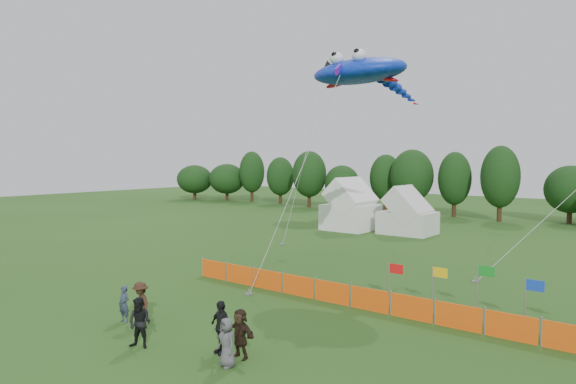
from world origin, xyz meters
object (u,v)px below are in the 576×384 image
Objects in this scene: barrier_fence at (350,296)px; spectator_a at (124,304)px; stingray_kite at (363,73)px; tent_right at (408,216)px; spectator_e at (227,342)px; tent_left at (351,209)px; spectator_d at (221,327)px; spectator_f at (240,334)px; spectator_b at (140,323)px; spectator_c at (141,304)px.

spectator_a reaches higher than barrier_fence.
spectator_a is 18.16m from stingray_kite.
spectator_e is at bearing -75.23° from tent_right.
spectator_e is (6.59, -0.59, 0.05)m from spectator_a.
tent_left is 2.40× the size of spectator_d.
spectator_e is 0.96× the size of spectator_f.
tent_right is 23.91m from barrier_fence.
spectator_b is (2.96, -1.34, 0.15)m from spectator_a.
spectator_a is 5.63m from spectator_d.
tent_left is 2.47× the size of spectator_b.
barrier_fence is at bearing -58.73° from tent_left.
spectator_d reaches higher than spectator_b.
stingray_kite reaches higher than tent_left.
spectator_f is at bearing 115.58° from spectator_e.
spectator_a is at bearing 132.85° from spectator_b.
barrier_fence is 1.30× the size of stingray_kite.
spectator_d is at bearing -94.43° from barrier_fence.
spectator_e is at bearing -11.65° from spectator_a.
spectator_b is 1.07× the size of spectator_f.
tent_right is 19.63m from stingray_kite.
barrier_fence is 7.54m from spectator_f.
tent_right is at bearing 112.65° from spectator_d.
spectator_f is (0.81, 0.11, -0.09)m from spectator_d.
stingray_kite is at bearing -56.71° from tent_left.
spectator_f reaches higher than spectator_a.
spectator_d is at bearing -66.74° from tent_left.
stingray_kite is (0.13, 15.48, 10.84)m from spectator_b.
spectator_b is at bearing -22.44° from spectator_c.
spectator_d is 0.12× the size of stingray_kite.
barrier_fence is at bearing 44.64° from spectator_a.
tent_left is 30.42m from spectator_a.
spectator_e is (0.97, -0.68, -0.13)m from spectator_d.
spectator_d is (2.67, 1.44, 0.03)m from spectator_b.
spectator_c is 4.68m from spectator_d.
spectator_b is 3.03m from spectator_d.
barrier_fence is 7.67m from spectator_d.
tent_right is at bearing 75.39° from spectator_b.
tent_left is 25.59m from barrier_fence.
spectator_a is (-6.22, -7.73, 0.26)m from barrier_fence.
spectator_f reaches higher than spectator_e.
tent_right is 31.17m from spectator_f.
spectator_d is (4.68, -0.04, 0.03)m from spectator_c.
spectator_d is at bearing 5.64° from spectator_b.
spectator_d is 1.19m from spectator_e.
spectator_c is (-2.01, 1.48, -0.01)m from spectator_b.
spectator_f is (0.22, -7.53, 0.35)m from barrier_fence.
spectator_a is 0.81× the size of spectator_d.
spectator_a is 0.84× the size of spectator_c.
spectator_d is (5.63, 0.09, 0.17)m from spectator_a.
spectator_c is 5.49m from spectator_f.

